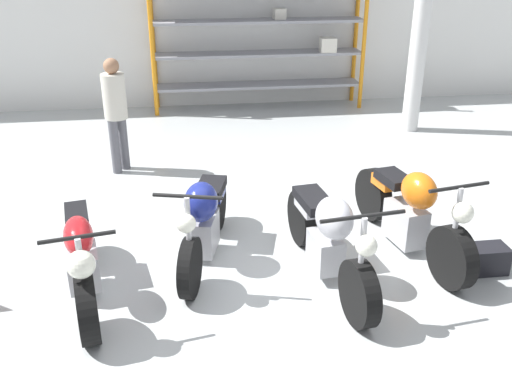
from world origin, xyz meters
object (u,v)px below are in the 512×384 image
(person_browsing, at_px, (115,107))
(toolbox, at_px, (484,259))
(motorcycle_silver, at_px, (328,237))
(motorcycle_blue, at_px, (204,219))
(motorcycle_red, at_px, (82,258))
(motorcycle_orange, at_px, (410,212))
(shelving_rack, at_px, (263,35))

(person_browsing, distance_m, toolbox, 5.10)
(motorcycle_silver, bearing_deg, motorcycle_blue, -122.42)
(motorcycle_red, distance_m, person_browsing, 3.23)
(person_browsing, bearing_deg, motorcycle_red, 125.75)
(motorcycle_silver, bearing_deg, person_browsing, -152.10)
(motorcycle_orange, distance_m, person_browsing, 4.26)
(motorcycle_blue, xyz_separation_m, motorcycle_silver, (1.16, -0.54, 0.00))
(shelving_rack, distance_m, motorcycle_blue, 5.89)
(person_browsing, bearing_deg, motorcycle_silver, 162.29)
(motorcycle_silver, bearing_deg, motorcycle_red, -97.02)
(motorcycle_red, distance_m, motorcycle_blue, 1.28)
(motorcycle_blue, relative_size, toolbox, 4.38)
(toolbox, bearing_deg, motorcycle_red, 178.91)
(motorcycle_blue, bearing_deg, motorcycle_red, -49.50)
(toolbox, bearing_deg, motorcycle_orange, 138.45)
(shelving_rack, height_order, toolbox, shelving_rack)
(motorcycle_silver, height_order, motorcycle_orange, motorcycle_orange)
(toolbox, bearing_deg, person_browsing, 139.75)
(toolbox, bearing_deg, shelving_rack, 102.15)
(person_browsing, bearing_deg, toolbox, 176.76)
(motorcycle_silver, distance_m, toolbox, 1.64)
(motorcycle_red, distance_m, motorcycle_orange, 3.34)
(shelving_rack, bearing_deg, motorcycle_red, -112.51)
(person_browsing, xyz_separation_m, toolbox, (3.85, -3.26, -0.81))
(shelving_rack, bearing_deg, motorcycle_blue, -104.15)
(motorcycle_red, relative_size, motorcycle_blue, 1.02)
(motorcycle_orange, bearing_deg, motorcycle_red, -92.79)
(shelving_rack, height_order, motorcycle_blue, shelving_rack)
(shelving_rack, height_order, motorcycle_silver, shelving_rack)
(motorcycle_silver, xyz_separation_m, motorcycle_orange, (1.00, 0.45, -0.02))
(motorcycle_orange, bearing_deg, person_browsing, -140.71)
(shelving_rack, bearing_deg, motorcycle_silver, -92.37)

